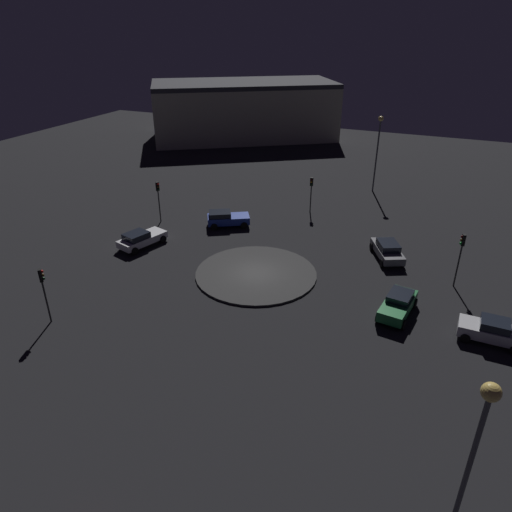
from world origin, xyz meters
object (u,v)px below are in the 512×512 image
traffic_light_southwest (43,285)px  car_silver (492,331)px  traffic_light_north (311,188)px  store_building (244,110)px  traffic_light_east (461,250)px  streetlamp_north (378,141)px  streetlamp_southeast (472,455)px  car_grey (387,250)px  car_blue (227,218)px  car_green (398,304)px  car_white (141,239)px  traffic_light_northwest (158,194)px

traffic_light_southwest → car_silver: bearing=-29.5°
traffic_light_north → store_building: store_building is taller
traffic_light_southwest → traffic_light_east: size_ratio=0.93×
streetlamp_north → streetlamp_southeast: 44.39m
traffic_light_southwest → streetlamp_southeast: streetlamp_southeast is taller
traffic_light_southwest → car_grey: bearing=-4.7°
streetlamp_north → car_grey: bearing=-75.7°
car_blue → traffic_light_east: 21.98m
streetlamp_north → streetlamp_southeast: size_ratio=0.95×
traffic_light_east → streetlamp_southeast: (0.42, -22.90, 3.25)m
car_blue → store_building: store_building is taller
car_green → streetlamp_southeast: (3.93, -17.20, 5.56)m
car_white → streetlamp_north: (16.63, 23.78, 5.26)m
car_green → car_grey: car_green is taller
streetlamp_southeast → car_blue: bearing=129.5°
car_green → traffic_light_northwest: size_ratio=1.06×
car_green → store_building: (-32.56, 45.92, 3.82)m
traffic_light_north → store_building: (-21.13, 29.57, 1.89)m
traffic_light_southwest → streetlamp_north: 39.44m
traffic_light_east → streetlamp_north: bearing=-79.8°
car_grey → car_white: (-21.07, -6.36, -0.02)m
car_grey → car_blue: car_blue is taller
streetlamp_southeast → store_building: streetlamp_southeast is taller
traffic_light_northwest → traffic_light_southwest: bearing=-55.2°
car_green → car_silver: bearing=90.3°
car_blue → traffic_light_east: bearing=-39.8°
car_silver → traffic_light_northwest: bearing=-13.9°
car_silver → car_white: (-29.14, 2.98, -0.03)m
car_green → traffic_light_east: (3.51, 5.69, 2.31)m
car_white → traffic_light_southwest: (1.33, -12.43, 2.15)m
car_blue → store_building: bearing=81.8°
traffic_light_southwest → streetlamp_north: (15.30, 36.21, 3.11)m
traffic_light_east → traffic_light_southwest: bearing=16.2°
car_blue → streetlamp_southeast: size_ratio=0.49×
car_blue → traffic_light_southwest: 20.18m
car_silver → car_white: size_ratio=0.84×
store_building → car_silver: bearing=96.5°
traffic_light_northwest → streetlamp_north: bearing=70.5°
car_green → car_grey: size_ratio=0.94×
streetlamp_north → streetlamp_southeast: bearing=-76.4°
traffic_light_east → traffic_light_northwest: bearing=-20.3°
traffic_light_southwest → store_building: bearing=52.5°
car_white → traffic_light_southwest: traffic_light_southwest is taller
car_green → traffic_light_east: traffic_light_east is taller
traffic_light_east → streetlamp_north: streetlamp_north is taller
car_silver → car_blue: size_ratio=0.90×
car_blue → streetlamp_north: (11.52, 16.50, 5.21)m
car_green → car_blue: bearing=-109.6°
car_green → traffic_light_northwest: (-24.72, 7.76, 2.20)m
streetlamp_north → store_building: (-26.06, 19.97, -1.40)m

